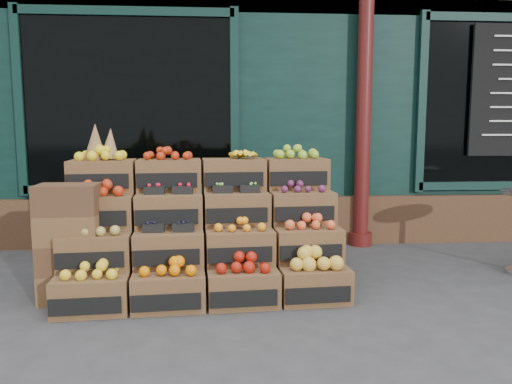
{
  "coord_description": "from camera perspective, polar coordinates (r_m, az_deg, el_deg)",
  "views": [
    {
      "loc": [
        -0.54,
        -3.91,
        1.44
      ],
      "look_at": [
        -0.2,
        0.7,
        0.85
      ],
      "focal_mm": 35.0,
      "sensor_mm": 36.0,
      "label": 1
    }
  ],
  "objects": [
    {
      "name": "ground",
      "position": [
        4.2,
        3.51,
        -12.8
      ],
      "size": [
        60.0,
        60.0,
        0.0
      ],
      "primitive_type": "plane",
      "color": "#373739",
      "rests_on": "ground"
    },
    {
      "name": "shop_facade",
      "position": [
        9.08,
        -0.79,
        13.34
      ],
      "size": [
        12.0,
        6.24,
        4.8
      ],
      "color": "black",
      "rests_on": "ground"
    },
    {
      "name": "crate_display",
      "position": [
        4.54,
        -6.09,
        -5.24
      ],
      "size": [
        2.45,
        1.31,
        1.49
      ],
      "rotation": [
        0.0,
        0.0,
        0.07
      ],
      "color": "brown",
      "rests_on": "ground"
    },
    {
      "name": "spare_crates",
      "position": [
        4.45,
        -20.49,
        -5.49
      ],
      "size": [
        0.5,
        0.35,
        0.99
      ],
      "rotation": [
        0.0,
        0.0,
        0.03
      ],
      "color": "brown",
      "rests_on": "ground"
    },
    {
      "name": "shopkeeper",
      "position": [
        6.65,
        -14.36,
        2.2
      ],
      "size": [
        0.65,
        0.43,
        1.75
      ],
      "primitive_type": "imported",
      "rotation": [
        0.0,
        0.0,
        3.13
      ],
      "color": "#1E6A2A",
      "rests_on": "ground"
    }
  ]
}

